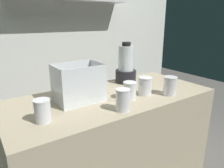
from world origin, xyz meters
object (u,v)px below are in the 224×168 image
Objects in this scene: juice_cup_orange_left at (123,101)px; juice_cup_orange_far_right at (170,87)px; juice_cup_carrot_right at (145,87)px; juice_cup_pomegranate_middle at (130,91)px; carrot_display_bin at (79,89)px; blender_pitcher at (126,67)px; juice_cup_orange_far_left at (43,112)px.

juice_cup_orange_left is 0.42m from juice_cup_orange_far_right.
juice_cup_orange_left is 0.31m from juice_cup_carrot_right.
carrot_display_bin is at bearing 150.15° from juice_cup_pomegranate_middle.
carrot_display_bin is 2.51× the size of juice_cup_pomegranate_middle.
juice_cup_carrot_right is 0.98× the size of juice_cup_orange_far_right.
juice_cup_pomegranate_middle is 0.29m from juice_cup_orange_far_right.
blender_pitcher reaches higher than juice_cup_orange_far_right.
juice_cup_orange_far_right is (0.42, 0.03, -0.00)m from juice_cup_orange_left.
carrot_display_bin is 0.88× the size of blender_pitcher.
carrot_display_bin reaches higher than juice_cup_orange_left.
juice_cup_pomegranate_middle is 0.91× the size of juice_cup_orange_far_right.
juice_cup_carrot_right is 0.17m from juice_cup_orange_far_right.
blender_pitcher is 2.63× the size of juice_cup_carrot_right.
juice_cup_pomegranate_middle is at bearing -0.00° from juice_cup_orange_far_left.
juice_cup_orange_far_right is (0.06, -0.41, -0.08)m from blender_pitcher.
juice_cup_carrot_right is at bearing 2.42° from juice_cup_pomegranate_middle.
juice_cup_orange_left is at bearing -176.06° from juice_cup_orange_far_right.
juice_cup_carrot_right is (0.69, 0.01, 0.00)m from juice_cup_orange_far_left.
juice_cup_pomegranate_middle is at bearing -29.85° from carrot_display_bin.
juice_cup_orange_far_left is 0.94× the size of juice_cup_orange_far_right.
juice_cup_carrot_right is at bearing 0.48° from juice_cup_orange_far_left.
juice_cup_pomegranate_middle is (0.55, -0.00, 0.00)m from juice_cup_orange_far_left.
blender_pitcher is 0.84m from juice_cup_orange_far_left.
juice_cup_orange_far_right is at bearing 3.94° from juice_cup_orange_left.
blender_pitcher reaches higher than juice_cup_orange_left.
juice_cup_orange_far_left is 0.83m from juice_cup_orange_far_right.
carrot_display_bin is 2.27× the size of juice_cup_orange_far_right.
blender_pitcher is at bearing 98.57° from juice_cup_orange_far_right.
carrot_display_bin is 0.61m from juice_cup_orange_far_right.
blender_pitcher is at bearing 17.61° from carrot_display_bin.
juice_cup_carrot_right is (0.14, 0.01, 0.00)m from juice_cup_pomegranate_middle.
juice_cup_orange_left is at bearing -64.22° from carrot_display_bin.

